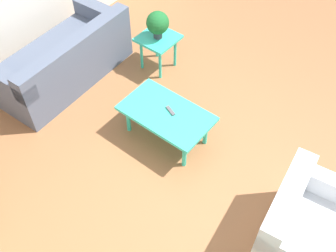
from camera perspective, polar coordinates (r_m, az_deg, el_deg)
ground_plane at (r=4.82m, az=4.67°, el=-2.77°), size 14.00×14.00×0.00m
sofa at (r=5.61m, az=-14.85°, el=9.14°), size 1.00×1.96×0.80m
armchair at (r=4.08m, az=19.22°, el=-13.81°), size 0.91×1.08×0.80m
coffee_table at (r=4.60m, az=-0.24°, el=1.61°), size 1.07×0.63×0.44m
side_table_plant at (r=5.54m, az=-1.44°, el=12.08°), size 0.50×0.50×0.52m
potted_plant at (r=5.36m, az=-1.51°, el=14.68°), size 0.31×0.31×0.39m
remote_control at (r=4.57m, az=0.37°, el=2.24°), size 0.16×0.10×0.02m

